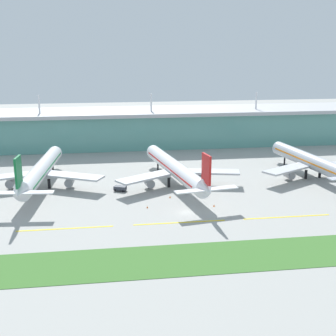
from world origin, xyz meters
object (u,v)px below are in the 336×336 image
Objects in this scene: airliner_near at (40,171)px; safety_cone_nose_front at (147,207)px; airliner_middle at (176,169)px; airliner_far at (312,162)px; pushback_tug at (120,188)px; safety_cone_left_wingtip at (170,197)px; safety_cone_right_wingtip at (214,206)px.

airliner_near reaches higher than safety_cone_nose_front.
airliner_far is (56.20, 3.40, -0.01)m from airliner_middle.
pushback_tug reaches higher than safety_cone_left_wingtip.
airliner_near is 97.09× the size of safety_cone_right_wingtip.
safety_cone_left_wingtip is at bearing -163.39° from airliner_far.
safety_cone_nose_front is at bearing -37.27° from airliner_near.
airliner_far is 74.87m from safety_cone_nose_front.
safety_cone_right_wingtip is at bearing -70.86° from airliner_middle.
airliner_far is 88.67× the size of safety_cone_left_wingtip.
airliner_middle is at bearing 61.04° from safety_cone_nose_front.
airliner_near is at bearing 163.47° from pushback_tug.
safety_cone_right_wingtip is at bearing -39.79° from safety_cone_left_wingtip.
safety_cone_right_wingtip is (22.13, -1.71, 0.00)m from safety_cone_nose_front.
safety_cone_nose_front is at bearing -133.96° from safety_cone_left_wingtip.
safety_cone_right_wingtip is at bearing -26.87° from airliner_near.
airliner_near and airliner_middle have the same top height.
airliner_far is 78.07m from pushback_tug.
airliner_middle reaches higher than safety_cone_left_wingtip.
airliner_middle and airliner_far have the same top height.
airliner_middle is 99.10× the size of safety_cone_right_wingtip.
pushback_tug is at bearing -168.91° from airliner_middle.
airliner_far is at bearing -0.59° from airliner_near.
pushback_tug reaches higher than safety_cone_nose_front.
safety_cone_left_wingtip is at bearing -31.58° from pushback_tug.
airliner_middle is at bearing -176.53° from airliner_far.
airliner_far reaches higher than safety_cone_right_wingtip.
airliner_near is 1.09× the size of airliner_far.
airliner_far is 88.67× the size of safety_cone_right_wingtip.
airliner_far is 88.67× the size of safety_cone_nose_front.
safety_cone_left_wingtip and safety_cone_nose_front have the same top height.
safety_cone_left_wingtip is 12.88m from safety_cone_nose_front.
pushback_tug is at bearing -16.53° from airliner_near.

